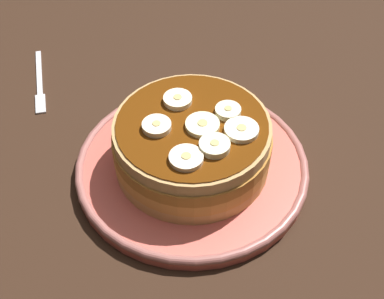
# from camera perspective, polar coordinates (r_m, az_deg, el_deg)

# --- Properties ---
(ground_plane) EXTENTS (1.40, 1.40, 0.03)m
(ground_plane) POSITION_cam_1_polar(r_m,az_deg,el_deg) (0.65, -0.00, -3.15)
(ground_plane) COLOR black
(plate) EXTENTS (0.26, 0.26, 0.02)m
(plate) POSITION_cam_1_polar(r_m,az_deg,el_deg) (0.63, -0.00, -1.73)
(plate) COLOR #CC594C
(plate) RESTS_ON ground_plane
(pancake_stack) EXTENTS (0.18, 0.18, 0.06)m
(pancake_stack) POSITION_cam_1_polar(r_m,az_deg,el_deg) (0.61, -0.06, 0.47)
(pancake_stack) COLOR tan
(pancake_stack) RESTS_ON plate
(banana_slice_0) EXTENTS (0.04, 0.04, 0.01)m
(banana_slice_0) POSITION_cam_1_polar(r_m,az_deg,el_deg) (0.58, 1.07, 2.47)
(banana_slice_0) COLOR #F1EEB4
(banana_slice_0) RESTS_ON pancake_stack
(banana_slice_1) EXTENTS (0.03, 0.03, 0.01)m
(banana_slice_1) POSITION_cam_1_polar(r_m,az_deg,el_deg) (0.55, -0.60, -0.90)
(banana_slice_1) COLOR #FCE6C1
(banana_slice_1) RESTS_ON pancake_stack
(banana_slice_2) EXTENTS (0.03, 0.03, 0.01)m
(banana_slice_2) POSITION_cam_1_polar(r_m,az_deg,el_deg) (0.61, -1.26, 5.11)
(banana_slice_2) COLOR #FCE9BB
(banana_slice_2) RESTS_ON pancake_stack
(banana_slice_3) EXTENTS (0.03, 0.03, 0.01)m
(banana_slice_3) POSITION_cam_1_polar(r_m,az_deg,el_deg) (0.60, 3.53, 4.10)
(banana_slice_3) COLOR #EFE7BA
(banana_slice_3) RESTS_ON pancake_stack
(banana_slice_4) EXTENTS (0.04, 0.04, 0.01)m
(banana_slice_4) POSITION_cam_1_polar(r_m,az_deg,el_deg) (0.58, 5.04, 1.96)
(banana_slice_4) COLOR #F3E8C5
(banana_slice_4) RESTS_ON pancake_stack
(banana_slice_5) EXTENTS (0.03, 0.03, 0.01)m
(banana_slice_5) POSITION_cam_1_polar(r_m,az_deg,el_deg) (0.58, -3.61, 2.35)
(banana_slice_5) COLOR #FCECC6
(banana_slice_5) RESTS_ON pancake_stack
(banana_slice_6) EXTENTS (0.03, 0.03, 0.01)m
(banana_slice_6) POSITION_cam_1_polar(r_m,az_deg,el_deg) (0.56, 2.30, 0.34)
(banana_slice_6) COLOR #F1EBBB
(banana_slice_6) RESTS_ON pancake_stack
(fork) EXTENTS (0.13, 0.04, 0.01)m
(fork) POSITION_cam_1_polar(r_m,az_deg,el_deg) (0.78, -15.22, 6.44)
(fork) COLOR silver
(fork) RESTS_ON ground_plane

